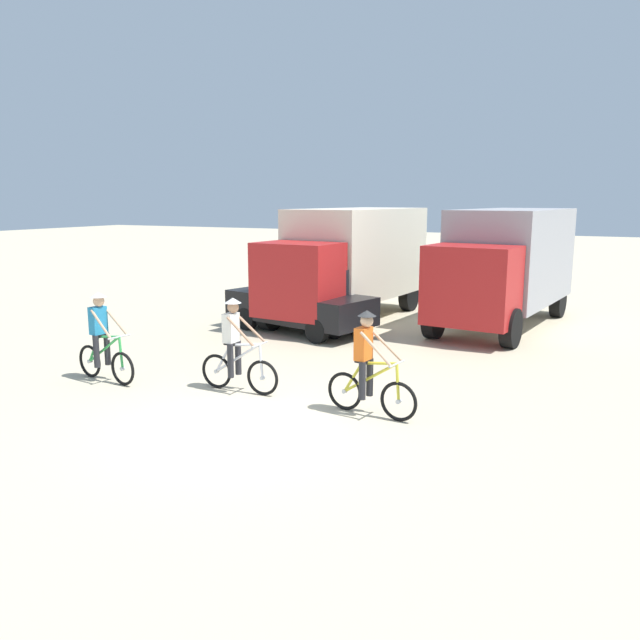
% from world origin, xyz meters
% --- Properties ---
extents(ground_plane, '(120.00, 120.00, 0.00)m').
position_xyz_m(ground_plane, '(0.00, 0.00, 0.00)').
color(ground_plane, beige).
extents(box_truck_cream_rv, '(2.95, 6.93, 3.35)m').
position_xyz_m(box_truck_cream_rv, '(-2.29, 9.52, 1.87)').
color(box_truck_cream_rv, beige).
rests_on(box_truck_cream_rv, ground).
extents(box_truck_grey_hauler, '(3.09, 6.97, 3.35)m').
position_xyz_m(box_truck_grey_hauler, '(2.21, 10.48, 1.87)').
color(box_truck_grey_hauler, '#9E9EA3').
rests_on(box_truck_grey_hauler, ground).
extents(sedan_parked, '(4.50, 2.73, 1.76)m').
position_xyz_m(sedan_parked, '(-2.64, 7.04, 0.88)').
color(sedan_parked, black).
rests_on(sedan_parked, ground).
extents(cyclist_orange_shirt, '(1.72, 0.53, 1.82)m').
position_xyz_m(cyclist_orange_shirt, '(-3.96, 1.01, 0.85)').
color(cyclist_orange_shirt, black).
rests_on(cyclist_orange_shirt, ground).
extents(cyclist_cowboy_hat, '(1.73, 0.52, 1.82)m').
position_xyz_m(cyclist_cowboy_hat, '(-1.14, 1.60, 0.85)').
color(cyclist_cowboy_hat, black).
rests_on(cyclist_cowboy_hat, ground).
extents(cyclist_near_camera, '(1.72, 0.52, 1.82)m').
position_xyz_m(cyclist_near_camera, '(1.63, 1.46, 0.85)').
color(cyclist_near_camera, black).
rests_on(cyclist_near_camera, ground).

